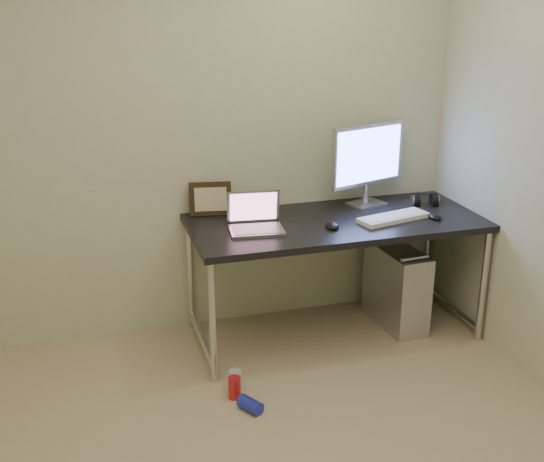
% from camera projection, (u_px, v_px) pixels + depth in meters
% --- Properties ---
extents(wall_back, '(3.50, 0.02, 2.50)m').
position_uv_depth(wall_back, '(173.00, 132.00, 3.97)').
color(wall_back, beige).
rests_on(wall_back, ground).
extents(desk, '(1.73, 0.76, 0.75)m').
position_uv_depth(desk, '(335.00, 231.00, 4.06)').
color(desk, black).
rests_on(desk, ground).
extents(tower_computer, '(0.25, 0.51, 0.55)m').
position_uv_depth(tower_computer, '(396.00, 287.00, 4.32)').
color(tower_computer, silver).
rests_on(tower_computer, ground).
extents(cable_a, '(0.01, 0.16, 0.69)m').
position_uv_depth(cable_a, '(369.00, 249.00, 4.55)').
color(cable_a, black).
rests_on(cable_a, ground).
extents(cable_b, '(0.02, 0.11, 0.71)m').
position_uv_depth(cable_b, '(382.00, 251.00, 4.56)').
color(cable_b, black).
rests_on(cable_b, ground).
extents(can_red, '(0.07, 0.07, 0.12)m').
position_uv_depth(can_red, '(234.00, 388.00, 3.58)').
color(can_red, red).
rests_on(can_red, ground).
extents(can_white, '(0.08, 0.08, 0.12)m').
position_uv_depth(can_white, '(235.00, 381.00, 3.65)').
color(can_white, silver).
rests_on(can_white, ground).
extents(can_blue, '(0.13, 0.15, 0.07)m').
position_uv_depth(can_blue, '(250.00, 405.00, 3.48)').
color(can_blue, '#222DC1').
rests_on(can_blue, ground).
extents(laptop, '(0.33, 0.28, 0.21)m').
position_uv_depth(laptop, '(255.00, 221.00, 3.86)').
color(laptop, '#AFB0B7').
rests_on(laptop, desk).
extents(monitor, '(0.53, 0.22, 0.51)m').
position_uv_depth(monitor, '(368.00, 158.00, 4.21)').
color(monitor, '#AFB0B7').
rests_on(monitor, desk).
extents(keyboard, '(0.46, 0.24, 0.03)m').
position_uv_depth(keyboard, '(393.00, 218.00, 4.02)').
color(keyboard, white).
rests_on(keyboard, desk).
extents(mouse_right, '(0.08, 0.12, 0.04)m').
position_uv_depth(mouse_right, '(435.00, 215.00, 4.05)').
color(mouse_right, black).
rests_on(mouse_right, desk).
extents(mouse_left, '(0.09, 0.13, 0.04)m').
position_uv_depth(mouse_left, '(332.00, 224.00, 3.89)').
color(mouse_left, black).
rests_on(mouse_left, desk).
extents(headphones, '(0.18, 0.10, 0.11)m').
position_uv_depth(headphones, '(425.00, 200.00, 4.30)').
color(headphones, black).
rests_on(headphones, desk).
extents(picture_frame, '(0.26, 0.11, 0.20)m').
position_uv_depth(picture_frame, '(210.00, 199.00, 4.09)').
color(picture_frame, black).
rests_on(picture_frame, desk).
extents(webcam, '(0.05, 0.04, 0.13)m').
position_uv_depth(webcam, '(252.00, 197.00, 4.14)').
color(webcam, silver).
rests_on(webcam, desk).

